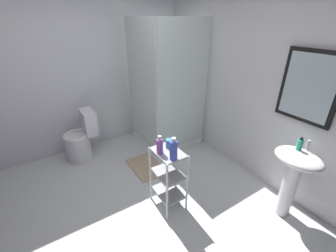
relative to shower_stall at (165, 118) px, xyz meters
The scene contains 13 objects.
ground_plane 1.77m from the shower_stall, 46.11° to the right, with size 4.20×4.20×0.02m, color silver.
wall_back 1.56m from the shower_stall, 27.53° to the left, with size 4.20×0.14×2.50m.
wall_left 1.60m from the shower_stall, 118.55° to the right, with size 0.10×4.20×2.50m, color silver.
shower_stall is the anchor object (origin of this frame).
pedestal_sink 2.05m from the shower_stall, ahead, with size 0.46×0.37×0.81m.
sink_faucet 2.11m from the shower_stall, 11.47° to the left, with size 0.03×0.03×0.10m, color silver.
toilet 1.36m from the shower_stall, 102.74° to the right, with size 0.37×0.49×0.76m.
storage_cart 1.42m from the shower_stall, 30.65° to the right, with size 0.38×0.28×0.74m.
hand_soap_bottle 2.05m from the shower_stall, ahead, with size 0.05×0.05×0.14m.
shampoo_bottle_blue 1.60m from the shower_stall, 28.93° to the right, with size 0.08×0.08×0.24m.
conditioner_bottle_purple 1.49m from the shower_stall, 34.06° to the right, with size 0.07×0.07×0.20m.
rinse_cup 1.37m from the shower_stall, 30.04° to the right, with size 0.08×0.08×0.10m, color #3870B2.
bath_mat 0.89m from the shower_stall, 53.86° to the right, with size 0.60×0.40×0.02m, color tan.
Camera 1 is at (1.65, -0.54, 2.01)m, focal length 23.43 mm.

